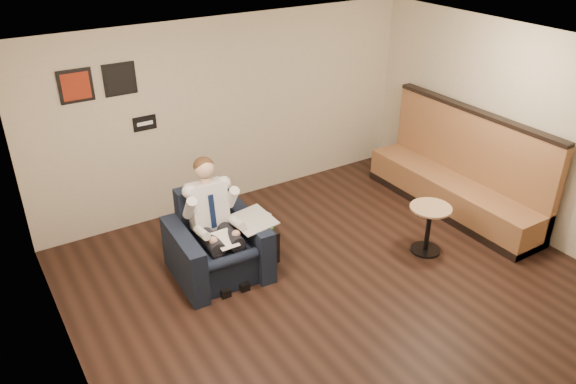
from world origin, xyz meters
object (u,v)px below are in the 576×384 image
green_folder (253,226)px  coffee_mug (266,216)px  armchair (217,238)px  cafe_table (428,229)px  seated_man (221,230)px  side_table (255,240)px  smartphone (256,219)px  banquette (456,164)px

green_folder → coffee_mug: (0.24, 0.07, 0.04)m
armchair → cafe_table: bearing=-19.1°
green_folder → seated_man: bearing=-156.6°
green_folder → cafe_table: bearing=-29.3°
seated_man → green_folder: (0.57, 0.25, -0.26)m
seated_man → cafe_table: (2.57, -0.88, -0.38)m
side_table → smartphone: 0.28m
coffee_mug → cafe_table: (1.77, -1.20, -0.15)m
seated_man → armchair: bearing=90.0°
armchair → coffee_mug: armchair is taller
side_table → coffee_mug: size_ratio=5.79×
side_table → coffee_mug: 0.34m
green_folder → banquette: size_ratio=0.15×
green_folder → coffee_mug: size_ratio=4.74×
side_table → coffee_mug: bearing=16.3°
side_table → smartphone: (0.09, 0.14, 0.23)m
banquette → cafe_table: bearing=-150.5°
banquette → side_table: bearing=170.8°
side_table → green_folder: size_ratio=1.22×
armchair → smartphone: size_ratio=7.80×
banquette → cafe_table: size_ratio=4.38×
seated_man → side_table: 0.82m
side_table → banquette: (3.10, -0.50, 0.53)m
armchair → banquette: 3.72m
side_table → green_folder: (-0.03, -0.01, 0.23)m
armchair → green_folder: 0.58m
seated_man → banquette: bearing=-1.3°
seated_man → cafe_table: seated_man is taller
side_table → cafe_table: cafe_table is taller
coffee_mug → green_folder: bearing=-163.7°
armchair → coffee_mug: bearing=15.1°
side_table → smartphone: bearing=55.2°
armchair → banquette: banquette is taller
banquette → cafe_table: banquette is taller
armchair → coffee_mug: size_ratio=11.50×
coffee_mug → armchair: bearing=-167.4°
coffee_mug → banquette: 2.96m
side_table → seated_man: bearing=-157.0°
smartphone → banquette: 3.09m
armchair → seated_man: seated_man is taller
armchair → coffee_mug: (0.80, 0.18, -0.03)m
side_table → banquette: size_ratio=0.18×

